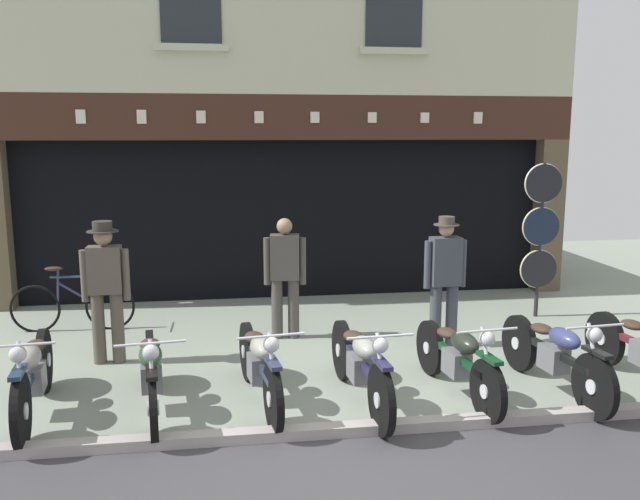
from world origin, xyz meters
The scene contains 14 objects.
shop_facade centered at (0.00, 7.01, 1.70)m, with size 9.74×4.42×6.22m.
motorcycle_far_left centered at (-2.89, 0.89, 0.43)m, with size 0.62×2.03×0.94m.
motorcycle_left centered at (-1.77, 0.85, 0.42)m, with size 0.62×1.97×0.91m.
motorcycle_center_left centered at (-0.71, 0.89, 0.43)m, with size 0.62×2.03×0.92m.
motorcycle_center centered at (0.29, 0.74, 0.43)m, with size 0.62×2.10×0.93m.
motorcycle_center_right centered at (1.33, 0.79, 0.42)m, with size 0.62×1.95×0.90m.
motorcycle_right centered at (2.38, 0.74, 0.43)m, with size 0.62×2.02×0.92m.
salesman_left centered at (-2.42, 2.40, 0.96)m, with size 0.56×0.36×1.71m.
shopkeeper_center centered at (-0.25, 3.07, 0.89)m, with size 0.56×0.27×1.62m.
salesman_right centered at (1.73, 2.42, 0.93)m, with size 0.56×0.32×1.68m.
tyre_sign_pole centered at (3.57, 3.56, 1.34)m, with size 0.58×0.06×2.29m.
advert_board_near centered at (-2.09, 5.40, 1.60)m, with size 0.81×0.03×1.02m.
advert_board_far centered at (-3.11, 5.40, 1.57)m, with size 0.69×0.03×1.05m.
leaning_bicycle centered at (-3.14, 3.83, 0.36)m, with size 1.68×0.50×0.93m.
Camera 1 is at (-1.04, -5.51, 2.73)m, focal length 37.36 mm.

